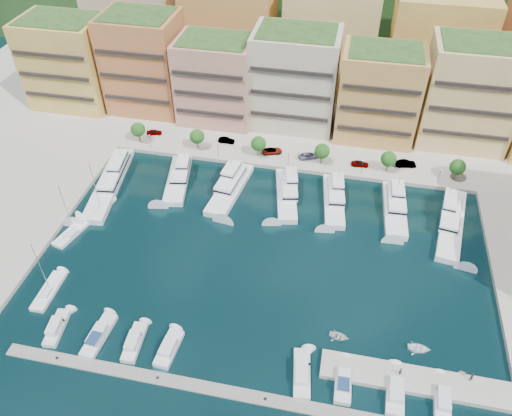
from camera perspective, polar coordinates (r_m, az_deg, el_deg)
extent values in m
plane|color=black|center=(102.72, 0.93, -5.74)|extent=(400.00, 400.00, 0.00)
cube|color=#9E998E|center=(151.32, 5.50, 11.44)|extent=(220.00, 64.00, 2.00)
cube|color=#173415|center=(194.26, 7.46, 18.36)|extent=(240.00, 40.00, 58.00)
cube|color=gray|center=(86.16, -5.21, -19.92)|extent=(72.00, 2.20, 0.35)
cube|color=#9E998E|center=(90.39, 18.06, -18.44)|extent=(32.00, 5.00, 2.00)
cube|color=#E4C453|center=(155.30, -20.65, 15.24)|extent=(22.00, 16.00, 24.00)
cube|color=black|center=(149.10, -22.11, 13.76)|extent=(20.24, 0.50, 0.90)
cube|color=#24481C|center=(150.74, -21.82, 19.41)|extent=(19.36, 14.08, 0.80)
cube|color=#B26A3B|center=(146.64, -12.65, 15.79)|extent=(20.00, 16.00, 26.00)
cube|color=black|center=(139.94, -13.90, 14.29)|extent=(18.40, 0.50, 0.90)
cube|color=#24481C|center=(141.55, -13.49, 20.66)|extent=(17.60, 14.08, 0.80)
cube|color=tan|center=(139.08, -4.57, 14.27)|extent=(20.00, 15.00, 22.00)
cube|color=black|center=(132.54, -5.46, 12.75)|extent=(18.40, 0.50, 0.90)
cube|color=#24481C|center=(134.26, -4.84, 18.60)|extent=(17.60, 13.20, 0.80)
cube|color=beige|center=(136.33, 4.45, 14.39)|extent=(22.00, 16.00, 25.00)
cube|color=black|center=(129.09, 3.90, 12.77)|extent=(20.24, 0.50, 0.90)
cube|color=#24481C|center=(130.97, 4.75, 19.42)|extent=(19.36, 14.08, 0.80)
cube|color=#BD8746|center=(134.45, 13.82, 12.40)|extent=(20.00, 15.00, 23.00)
cube|color=black|center=(127.67, 13.75, 10.76)|extent=(18.40, 0.50, 0.90)
cube|color=#24481C|center=(129.31, 14.70, 16.99)|extent=(17.60, 13.20, 0.80)
cube|color=#E6C37A|center=(138.51, 23.16, 11.81)|extent=(22.00, 16.00, 26.00)
cube|color=black|center=(131.39, 23.53, 10.08)|extent=(20.24, 0.50, 0.90)
cube|color=#24481C|center=(133.10, 24.73, 16.76)|extent=(19.36, 14.08, 0.80)
cube|color=beige|center=(168.57, -13.57, 19.82)|extent=(26.00, 18.00, 30.00)
cube|color=#BD8746|center=(158.95, -3.00, 19.53)|extent=(26.00, 18.00, 30.00)
cube|color=#E6C37A|center=(154.65, 8.45, 18.51)|extent=(26.00, 18.00, 30.00)
cube|color=#E4C453|center=(156.10, 19.92, 16.78)|extent=(26.00, 18.00, 30.00)
cylinder|color=#473323|center=(136.00, -13.19, 7.92)|extent=(0.24, 0.24, 3.00)
sphere|color=#194C15|center=(134.81, -13.33, 8.72)|extent=(3.80, 3.80, 3.80)
cylinder|color=#473323|center=(130.66, -6.67, 7.30)|extent=(0.24, 0.24, 3.00)
sphere|color=#194C15|center=(129.42, -6.75, 8.12)|extent=(3.80, 3.80, 3.80)
cylinder|color=#473323|center=(127.12, 0.28, 6.52)|extent=(0.24, 0.24, 3.00)
sphere|color=#194C15|center=(125.85, 0.28, 7.36)|extent=(3.80, 3.80, 3.80)
cylinder|color=#473323|center=(125.54, 7.49, 5.62)|extent=(0.24, 0.24, 3.00)
sphere|color=#194C15|center=(124.25, 7.58, 6.46)|extent=(3.80, 3.80, 3.80)
cylinder|color=#473323|center=(125.99, 14.74, 4.62)|extent=(0.24, 0.24, 3.00)
sphere|color=#194C15|center=(124.70, 14.91, 5.44)|extent=(3.80, 3.80, 3.80)
cylinder|color=#473323|center=(128.44, 21.80, 3.57)|extent=(0.24, 0.24, 3.00)
sphere|color=#194C15|center=(127.18, 22.05, 4.36)|extent=(3.80, 3.80, 3.80)
cylinder|color=black|center=(132.50, -11.98, 7.41)|extent=(0.10, 0.10, 4.00)
sphere|color=#FFF2CC|center=(131.39, -12.11, 8.15)|extent=(0.30, 0.30, 0.30)
cylinder|color=black|center=(127.02, -4.39, 6.63)|extent=(0.10, 0.10, 4.00)
sphere|color=#FFF2CC|center=(125.86, -4.43, 7.40)|extent=(0.30, 0.30, 0.30)
cylinder|color=black|center=(123.94, 3.71, 5.67)|extent=(0.10, 0.10, 4.00)
sphere|color=#FFF2CC|center=(122.75, 3.75, 6.45)|extent=(0.30, 0.30, 0.30)
cylinder|color=black|center=(123.43, 12.01, 4.57)|extent=(0.10, 0.10, 4.00)
sphere|color=#FFF2CC|center=(122.24, 12.15, 5.33)|extent=(0.30, 0.30, 0.30)
cylinder|color=black|center=(125.53, 20.18, 3.38)|extent=(0.10, 0.10, 4.00)
sphere|color=#FFF2CC|center=(124.35, 20.40, 4.12)|extent=(0.30, 0.30, 0.30)
cube|color=white|center=(124.61, -16.39, 2.52)|extent=(8.53, 27.60, 2.30)
cube|color=white|center=(125.25, -16.06, 4.02)|extent=(6.02, 15.36, 1.80)
cube|color=black|center=(125.25, -16.06, 4.02)|extent=(6.08, 15.43, 0.55)
cube|color=white|center=(125.85, -15.80, 5.19)|extent=(4.03, 8.48, 1.40)
cylinder|color=#B2B2B7|center=(126.11, -15.64, 6.21)|extent=(0.14, 0.14, 1.80)
cube|color=white|center=(122.08, -8.91, 3.00)|extent=(7.88, 18.50, 2.30)
cube|color=white|center=(122.15, -8.74, 4.26)|extent=(5.58, 10.41, 1.80)
cube|color=black|center=(122.15, -8.74, 4.26)|extent=(5.65, 10.48, 0.55)
cube|color=white|center=(122.28, -8.60, 5.26)|extent=(3.75, 5.81, 1.40)
cylinder|color=#B2B2B7|center=(122.17, -8.52, 6.16)|extent=(0.14, 0.14, 1.80)
cube|color=black|center=(122.36, -8.88, 2.83)|extent=(7.93, 18.56, 0.35)
cube|color=white|center=(118.05, -3.00, 1.97)|extent=(7.59, 20.17, 2.30)
cube|color=white|center=(118.24, -2.81, 3.33)|extent=(5.53, 11.28, 1.80)
cube|color=black|center=(118.24, -2.81, 3.33)|extent=(5.60, 11.34, 0.55)
cube|color=white|center=(118.47, -2.65, 4.40)|extent=(3.78, 6.25, 1.40)
cylinder|color=#B2B2B7|center=(118.43, -2.54, 5.35)|extent=(0.14, 0.14, 1.80)
cube|color=white|center=(116.53, 3.46, 1.32)|extent=(7.85, 18.83, 2.30)
cube|color=white|center=(116.63, 3.64, 2.66)|extent=(5.44, 10.59, 1.80)
cube|color=black|center=(116.63, 3.64, 2.66)|extent=(5.51, 10.66, 0.55)
cube|color=white|center=(116.78, 3.79, 3.71)|extent=(3.60, 5.91, 1.40)
cylinder|color=#B2B2B7|center=(116.68, 3.90, 4.66)|extent=(0.14, 0.14, 1.80)
cube|color=white|center=(116.11, 8.83, 0.65)|extent=(6.59, 18.45, 2.30)
cube|color=white|center=(116.19, 9.01, 1.98)|extent=(4.79, 10.30, 1.80)
cube|color=black|center=(116.19, 9.01, 1.98)|extent=(4.85, 10.36, 0.55)
cube|color=white|center=(116.33, 9.15, 3.03)|extent=(3.27, 5.70, 1.40)
cylinder|color=#B2B2B7|center=(116.22, 9.28, 3.97)|extent=(0.14, 0.14, 1.80)
cube|color=black|center=(116.40, 8.81, 0.48)|extent=(6.64, 18.51, 0.35)
cube|color=white|center=(116.78, 15.51, -0.32)|extent=(5.61, 18.60, 2.30)
cube|color=white|center=(116.88, 15.69, 1.02)|extent=(4.36, 10.29, 1.80)
cube|color=black|center=(116.88, 15.69, 1.02)|extent=(4.42, 10.36, 0.55)
cube|color=white|center=(117.04, 15.83, 2.07)|extent=(3.09, 5.65, 1.40)
cylinder|color=#B2B2B7|center=(116.94, 15.97, 3.01)|extent=(0.14, 0.14, 1.80)
cube|color=white|center=(116.98, 21.39, -1.91)|extent=(8.31, 23.78, 2.30)
cube|color=white|center=(117.41, 21.54, -0.41)|extent=(5.79, 13.28, 1.80)
cube|color=black|center=(117.41, 21.54, -0.41)|extent=(5.85, 13.35, 0.55)
cube|color=white|center=(117.85, 21.66, 0.76)|extent=(3.84, 7.36, 1.40)
cylinder|color=#B2B2B7|center=(117.97, 21.79, 1.79)|extent=(0.14, 0.14, 1.80)
cube|color=silver|center=(98.29, -21.76, -12.68)|extent=(3.37, 7.96, 1.40)
cube|color=silver|center=(97.13, -22.06, -12.39)|extent=(2.34, 3.91, 1.10)
cube|color=black|center=(98.02, -21.59, -11.79)|extent=(1.74, 0.32, 0.55)
cube|color=silver|center=(94.84, -17.48, -13.82)|extent=(3.32, 9.28, 1.40)
cube|color=silver|center=(93.60, -17.76, -13.58)|extent=(2.40, 4.51, 1.10)
cube|color=black|center=(94.66, -17.26, -12.80)|extent=(1.95, 0.23, 0.55)
cube|color=navy|center=(92.58, -18.15, -13.93)|extent=(2.07, 2.86, 0.12)
cube|color=silver|center=(92.43, -13.69, -14.76)|extent=(2.99, 8.00, 1.40)
cube|color=silver|center=(91.18, -13.91, -14.50)|extent=(2.18, 3.89, 1.10)
cube|color=black|center=(92.15, -13.51, -13.81)|extent=(1.80, 0.21, 0.55)
cube|color=silver|center=(90.53, -9.90, -15.63)|extent=(3.36, 7.59, 1.40)
cube|color=silver|center=(89.27, -10.08, -15.37)|extent=(2.44, 3.71, 1.10)
cube|color=black|center=(90.21, -9.74, -14.69)|extent=(2.01, 0.26, 0.55)
cube|color=silver|center=(87.19, 5.25, -18.38)|extent=(3.88, 9.19, 1.40)
cube|color=silver|center=(85.84, 5.27, -18.19)|extent=(2.67, 4.52, 1.10)
cube|color=black|center=(86.97, 5.42, -17.28)|extent=(1.96, 0.36, 0.55)
cube|color=silver|center=(87.35, 9.93, -18.98)|extent=(2.84, 8.00, 1.40)
cube|color=silver|center=(86.03, 10.01, -18.77)|extent=(2.16, 3.86, 1.10)
cube|color=black|center=(87.06, 10.07, -17.96)|extent=(1.92, 0.14, 0.55)
cube|color=navy|center=(84.99, 10.01, -19.17)|extent=(1.92, 2.42, 0.12)
cube|color=silver|center=(88.25, 15.60, -19.54)|extent=(3.10, 8.68, 1.40)
cube|color=silver|center=(86.93, 15.76, -19.36)|extent=(2.35, 4.19, 1.10)
cube|color=black|center=(88.02, 15.73, -18.48)|extent=(2.06, 0.16, 0.55)
cube|color=silver|center=(89.67, 20.47, -19.88)|extent=(2.91, 8.34, 1.40)
cube|color=silver|center=(88.38, 20.69, -19.70)|extent=(2.15, 4.04, 1.10)
cube|color=black|center=(89.41, 20.58, -18.86)|extent=(1.81, 0.19, 0.55)
cube|color=white|center=(118.43, -17.34, -0.18)|extent=(4.06, 9.35, 1.20)
cube|color=white|center=(117.29, -17.61, -0.14)|extent=(1.95, 2.48, 0.60)
cylinder|color=#B2B2B7|center=(114.65, -17.90, 2.43)|extent=(0.14, 0.14, 12.00)
cylinder|color=#B2B2B7|center=(116.55, -17.77, -0.03)|extent=(0.72, 4.04, 0.10)
cube|color=white|center=(104.53, -22.58, -8.83)|extent=(2.97, 9.59, 1.20)
cube|color=white|center=(103.42, -22.96, -8.89)|extent=(1.72, 2.41, 0.60)
cylinder|color=#B2B2B7|center=(100.13, -23.42, -6.19)|extent=(0.14, 0.14, 12.00)
cylinder|color=#B2B2B7|center=(102.68, -23.19, -8.84)|extent=(0.18, 4.29, 0.10)
cube|color=white|center=(114.63, -20.18, -2.66)|extent=(5.25, 10.23, 1.20)
cube|color=white|center=(113.46, -20.51, -2.67)|extent=(2.26, 2.81, 0.60)
cylinder|color=#B2B2B7|center=(110.71, -20.85, -0.03)|extent=(0.14, 0.14, 12.00)
cylinder|color=#B2B2B7|center=(112.71, -20.70, -2.58)|extent=(1.24, 4.31, 0.10)
imported|color=white|center=(93.51, 18.15, -15.03)|extent=(3.90, 2.81, 0.80)
imported|color=silver|center=(91.75, 9.47, -14.29)|extent=(3.78, 2.94, 0.72)
imported|color=beige|center=(93.23, 22.45, -17.01)|extent=(1.77, 1.61, 0.81)
imported|color=gray|center=(138.61, -11.55, 8.49)|extent=(4.33, 2.63, 1.38)
imported|color=gray|center=(132.77, -3.40, 7.72)|extent=(4.31, 1.59, 1.41)
imported|color=gray|center=(128.64, 1.85, 6.55)|extent=(5.64, 3.82, 1.43)
imported|color=gray|center=(127.46, 5.99, 5.96)|extent=(5.55, 4.05, 1.49)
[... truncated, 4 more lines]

